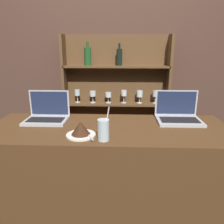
# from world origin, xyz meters

# --- Properties ---
(bar_counter) EXTENTS (1.65, 0.60, 0.98)m
(bar_counter) POSITION_xyz_m (0.00, 0.30, 0.49)
(bar_counter) COLOR #4C3019
(bar_counter) RESTS_ON ground_plane
(back_wall) EXTENTS (7.00, 0.06, 2.70)m
(back_wall) POSITION_xyz_m (0.00, 1.39, 1.35)
(back_wall) COLOR #4C3328
(back_wall) RESTS_ON ground_plane
(back_shelf) EXTENTS (1.15, 0.18, 1.63)m
(back_shelf) POSITION_xyz_m (0.03, 1.31, 0.85)
(back_shelf) COLOR brown
(back_shelf) RESTS_ON ground_plane
(laptop_near) EXTENTS (0.30, 0.21, 0.21)m
(laptop_near) POSITION_xyz_m (-0.46, 0.43, 1.02)
(laptop_near) COLOR #ADADB2
(laptop_near) RESTS_ON bar_counter
(laptop_far) EXTENTS (0.32, 0.24, 0.21)m
(laptop_far) POSITION_xyz_m (0.51, 0.47, 1.02)
(laptop_far) COLOR #ADADB2
(laptop_far) RESTS_ON bar_counter
(cake_plate) EXTENTS (0.18, 0.18, 0.09)m
(cake_plate) POSITION_xyz_m (-0.16, 0.15, 1.02)
(cake_plate) COLOR silver
(cake_plate) RESTS_ON bar_counter
(water_glass) EXTENTS (0.07, 0.07, 0.20)m
(water_glass) POSITION_xyz_m (-0.02, 0.09, 1.04)
(water_glass) COLOR silver
(water_glass) RESTS_ON bar_counter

